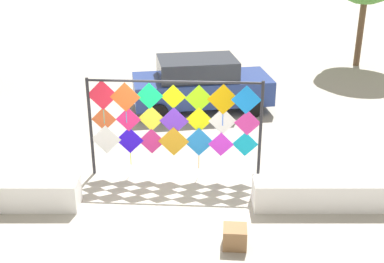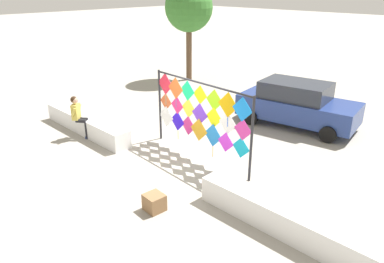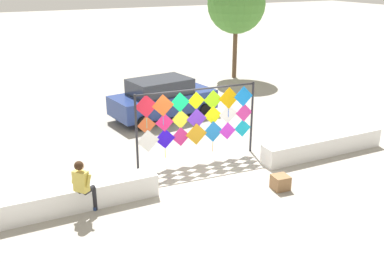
% 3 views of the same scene
% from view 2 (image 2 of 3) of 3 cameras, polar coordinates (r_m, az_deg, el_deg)
% --- Properties ---
extents(ground, '(120.00, 120.00, 0.00)m').
position_cam_2_polar(ground, '(10.64, -3.04, -5.35)').
color(ground, '#9E998E').
extents(plaza_ledge_left, '(4.47, 0.61, 0.61)m').
position_cam_2_polar(plaza_ledge_left, '(13.37, -16.16, 1.09)').
color(plaza_ledge_left, white).
rests_on(plaza_ledge_left, ground).
extents(plaza_ledge_right, '(4.47, 0.61, 0.61)m').
position_cam_2_polar(plaza_ledge_right, '(8.06, 15.09, -13.56)').
color(plaza_ledge_right, white).
rests_on(plaza_ledge_right, ground).
extents(kite_display_rack, '(3.92, 0.30, 2.35)m').
position_cam_2_polar(kite_display_rack, '(10.60, 1.22, 3.18)').
color(kite_display_rack, '#232328').
rests_on(kite_display_rack, ground).
extents(seated_vendor, '(0.70, 0.67, 1.45)m').
position_cam_2_polar(seated_vendor, '(12.79, -17.19, 2.63)').
color(seated_vendor, black).
rests_on(seated_vendor, ground).
extents(parked_car, '(4.41, 2.51, 1.62)m').
position_cam_2_polar(parked_car, '(13.88, 15.99, 4.16)').
color(parked_car, navy).
rests_on(parked_car, ground).
extents(cardboard_box_large, '(0.47, 0.45, 0.40)m').
position_cam_2_polar(cardboard_box_large, '(8.66, -5.87, -10.90)').
color(cardboard_box_large, olive).
rests_on(cardboard_box_large, ground).
extents(tree_palm_like, '(2.45, 2.45, 5.07)m').
position_cam_2_polar(tree_palm_like, '(19.68, -0.35, 18.98)').
color(tree_palm_like, brown).
rests_on(tree_palm_like, ground).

